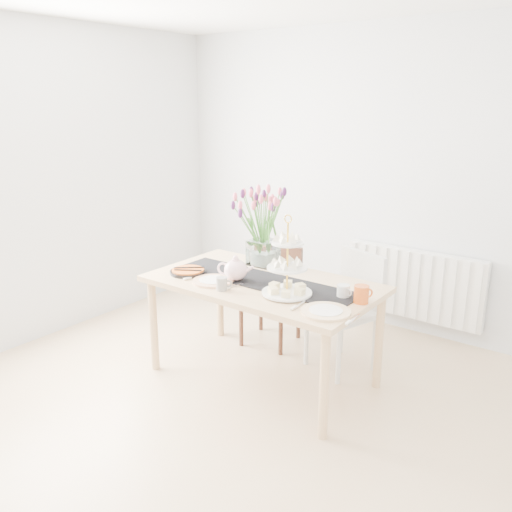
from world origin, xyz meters
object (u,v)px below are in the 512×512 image
Objects in this scene: plate_left at (213,281)px; dining_table at (263,291)px; tart_tin at (188,271)px; mug_grey at (222,284)px; radiator at (413,284)px; chair_white at (350,302)px; teapot at (236,270)px; chair_brown at (274,287)px; mug_orange at (361,294)px; cake_stand at (287,275)px; cream_jug at (343,291)px; plate_right at (326,312)px; tulip_vase at (263,215)px.

dining_table is at bearing 39.86° from plate_left.
tart_tin is 0.45m from mug_grey.
mug_grey is (-0.67, -1.73, 0.34)m from radiator.
teapot is at bearing -110.65° from chair_white.
dining_table is 0.72m from chair_brown.
cake_stand is at bearing 141.83° from mug_orange.
dining_table is 1.80× the size of chair_white.
chair_white is 3.38× the size of teapot.
mug_orange reaches higher than dining_table.
mug_orange is (1.28, 0.22, 0.04)m from tart_tin.
chair_brown is at bearing 93.55° from mug_orange.
chair_brown is 1.13m from cream_jug.
mug_grey is 0.92m from mug_orange.
plate_right is at bearing -20.72° from dining_table.
chair_brown reaches higher than plate_left.
chair_brown reaches higher than dining_table.
plate_right is at bearing -17.93° from cake_stand.
mug_orange is at bearing -37.77° from chair_brown.
tart_tin is at bearing 177.37° from plate_right.
teapot reaches higher than radiator.
dining_table is 1.99× the size of chair_brown.
plate_left is (-0.87, -0.28, -0.03)m from cream_jug.
plate_left is 0.91m from plate_right.
mug_grey is 0.30× the size of plate_right.
chair_brown is 2.67× the size of plate_right.
tart_tin is (-0.31, -0.51, -0.38)m from tulip_vase.
tart_tin is 0.87× the size of plate_right.
tulip_vase is at bearing 147.22° from plate_right.
cake_stand is (-0.27, -1.55, 0.44)m from radiator.
mug_grey reaches higher than tart_tin.
tulip_vase reaches higher than tart_tin.
cream_jug is (0.31, 0.18, -0.10)m from cake_stand.
cake_stand is at bearing -100.06° from radiator.
tart_tin reaches higher than plate_right.
cake_stand is 0.38m from cream_jug.
chair_white is 9.93× the size of mug_grey.
plate_right is (0.97, -0.85, 0.29)m from chair_brown.
tulip_vase is 7.91× the size of mug_grey.
teapot reaches higher than plate_right.
chair_white is 0.93m from teapot.
radiator is at bearing 98.29° from chair_white.
tulip_vase is (0.09, -0.29, 0.68)m from chair_brown.
teapot is 0.87× the size of plate_right.
plate_right is (0.65, -0.24, 0.08)m from dining_table.
radiator is 1.89m from mug_grey.
chair_white reaches higher than tart_tin.
mug_grey is at bearing -79.23° from tulip_vase.
chair_brown is 2.80× the size of plate_left.
radiator is at bearing 79.94° from cake_stand.
tart_tin is at bearing -122.67° from chair_white.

